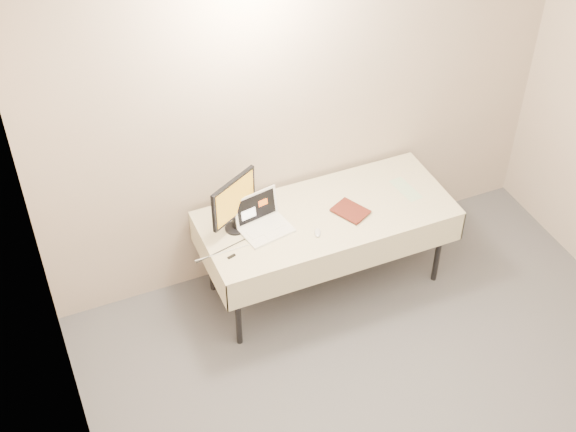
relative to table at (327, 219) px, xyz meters
name	(u,v)px	position (x,y,z in m)	size (l,w,h in m)	color
back_wall	(303,110)	(0.00, 0.45, 0.67)	(4.00, 0.10, 2.70)	#C3B09C
table	(327,219)	(0.00, 0.00, 0.00)	(1.86, 0.81, 0.74)	black
laptop	(262,221)	(-0.49, 0.04, 0.12)	(0.39, 0.34, 0.24)	white
monitor	(234,201)	(-0.68, 0.10, 0.32)	(0.38, 0.23, 0.44)	black
book	(343,206)	(0.07, -0.11, 0.19)	(0.18, 0.02, 0.25)	maroon
alarm_clock	(263,202)	(-0.40, 0.27, 0.08)	(0.11, 0.06, 0.04)	black
clicker	(318,233)	(-0.16, -0.18, 0.07)	(0.05, 0.09, 0.02)	silver
paper_form	(406,189)	(0.66, 0.01, 0.06)	(0.11, 0.29, 0.00)	#B7DAAE
usb_dongle	(232,256)	(-0.80, -0.16, 0.07)	(0.06, 0.02, 0.01)	black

